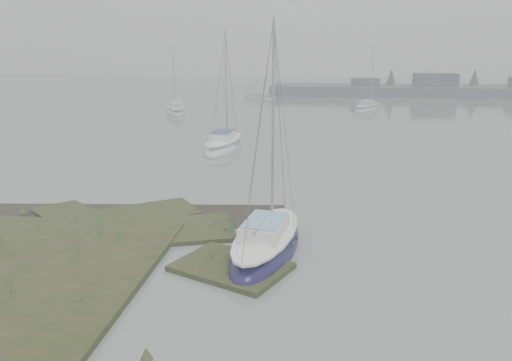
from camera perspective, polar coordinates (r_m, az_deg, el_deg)
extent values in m
plane|color=slate|center=(45.92, 3.04, 6.23)|extent=(160.00, 160.00, 0.00)
cube|color=#4C4F51|center=(80.83, 23.75, 9.26)|extent=(60.00, 8.00, 1.60)
cube|color=#424247|center=(76.78, 12.33, 10.53)|extent=(4.00, 3.00, 2.20)
cube|color=#424247|center=(78.28, 19.77, 10.37)|extent=(6.00, 3.00, 3.00)
cone|color=#384238|center=(79.16, 15.18, 11.06)|extent=(2.00, 2.00, 3.50)
cone|color=#384238|center=(81.68, 23.67, 10.45)|extent=(2.00, 2.00, 3.50)
ellipsoid|color=#100E37|center=(17.76, 1.20, -7.94)|extent=(2.92, 6.32, 1.48)
ellipsoid|color=white|center=(17.54, 1.21, -6.16)|extent=(2.41, 5.49, 0.42)
cube|color=white|center=(17.17, 0.99, -5.33)|extent=(1.61, 2.26, 0.43)
cube|color=#74B3CA|center=(17.09, 0.99, -4.57)|extent=(1.50, 2.08, 0.07)
cylinder|color=#939399|center=(17.29, 1.94, 6.52)|extent=(0.10, 0.10, 6.95)
cylinder|color=#939399|center=(16.93, 0.84, -4.76)|extent=(0.46, 2.42, 0.08)
ellipsoid|color=silver|center=(35.26, -3.69, 3.70)|extent=(2.73, 6.43, 1.52)
ellipsoid|color=white|center=(35.14, -3.71, 4.67)|extent=(2.23, 5.59, 0.43)
cube|color=white|center=(34.83, -3.85, 5.20)|extent=(1.57, 2.27, 0.45)
cube|color=navy|center=(34.78, -3.86, 5.60)|extent=(1.46, 2.09, 0.07)
cylinder|color=#939399|center=(35.42, -3.43, 11.08)|extent=(0.10, 0.10, 7.13)
cylinder|color=#939399|center=(34.62, -3.94, 5.55)|extent=(0.36, 2.49, 0.08)
ellipsoid|color=#AFB5B9|center=(55.20, -9.10, 7.67)|extent=(3.81, 6.13, 1.42)
ellipsoid|color=silver|center=(55.13, -9.13, 8.25)|extent=(3.19, 5.30, 0.40)
cube|color=silver|center=(54.85, -9.12, 8.58)|extent=(1.86, 2.31, 0.42)
cube|color=silver|center=(54.82, -9.13, 8.83)|extent=(1.73, 2.12, 0.07)
cylinder|color=#939399|center=(55.58, -9.35, 12.05)|extent=(0.09, 0.09, 6.66)
cylinder|color=#939399|center=(54.66, -9.12, 8.81)|extent=(0.87, 2.21, 0.07)
ellipsoid|color=silver|center=(58.30, 12.61, 7.87)|extent=(4.23, 5.60, 1.32)
ellipsoid|color=silver|center=(58.24, 12.64, 8.39)|extent=(3.57, 4.82, 0.37)
cube|color=silver|center=(57.99, 12.56, 8.69)|extent=(1.93, 2.19, 0.39)
cube|color=#B8BEC4|center=(57.97, 12.57, 8.90)|extent=(1.78, 2.02, 0.06)
cylinder|color=#939399|center=(58.60, 13.12, 11.72)|extent=(0.09, 0.09, 6.20)
cylinder|color=#939399|center=(57.83, 12.51, 8.89)|extent=(1.13, 1.92, 0.07)
ellipsoid|color=#A7ABB1|center=(70.04, 0.14, 9.38)|extent=(4.96, 3.90, 1.18)
ellipsoid|color=silver|center=(70.00, 0.14, 9.76)|extent=(4.26, 3.30, 0.33)
cube|color=silver|center=(69.84, 0.28, 9.99)|extent=(1.96, 1.76, 0.35)
cube|color=silver|center=(69.83, 0.28, 10.15)|extent=(1.81, 1.62, 0.06)
cylinder|color=#939399|center=(70.17, -0.26, 12.24)|extent=(0.08, 0.08, 5.54)
cylinder|color=#939399|center=(69.74, 0.37, 10.14)|extent=(1.68, 1.07, 0.06)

